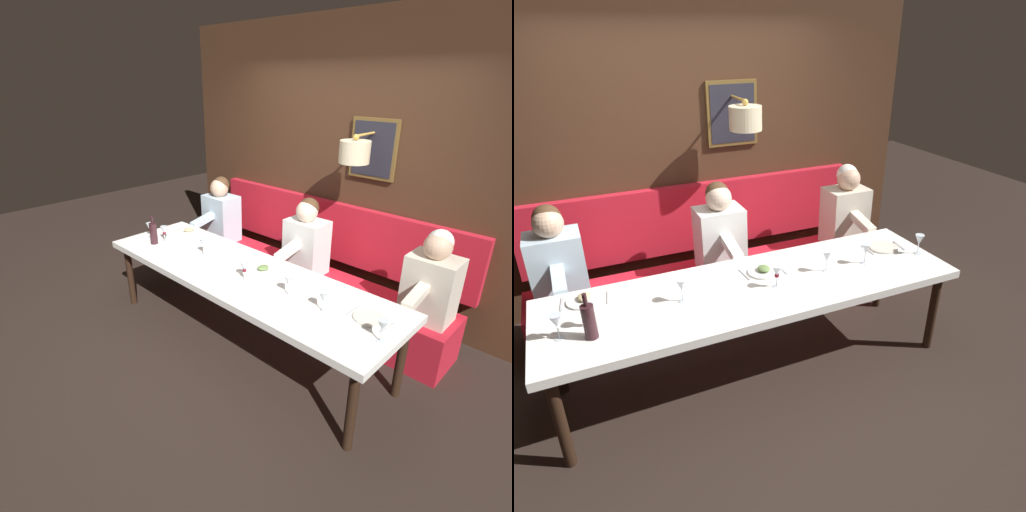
{
  "view_description": "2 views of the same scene",
  "coord_description": "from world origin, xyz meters",
  "views": [
    {
      "loc": [
        -2.2,
        -2.32,
        2.32
      ],
      "look_at": [
        0.05,
        -0.13,
        0.92
      ],
      "focal_mm": 28.2,
      "sensor_mm": 36.0,
      "label": 1
    },
    {
      "loc": [
        -2.66,
        1.12,
        2.4
      ],
      "look_at": [
        0.05,
        -0.13,
        0.92
      ],
      "focal_mm": 32.7,
      "sensor_mm": 36.0,
      "label": 2
    }
  ],
  "objects": [
    {
      "name": "diner_middle",
      "position": [
        0.88,
        1.27,
        0.82
      ],
      "size": [
        0.6,
        0.4,
        0.79
      ],
      "color": "silver",
      "rests_on": "banquette_bench"
    },
    {
      "name": "back_wall_panel",
      "position": [
        1.46,
        -0.01,
        1.36
      ],
      "size": [
        0.59,
        4.38,
        2.9
      ],
      "color": "#422819",
      "rests_on": "ground_plane"
    },
    {
      "name": "wine_glass_6",
      "position": [
        -0.1,
        1.3,
        0.86
      ],
      "size": [
        0.07,
        0.07,
        0.16
      ],
      "color": "silver",
      "rests_on": "dining_table"
    },
    {
      "name": "wine_bottle",
      "position": [
        -0.16,
        1.13,
        0.86
      ],
      "size": [
        0.08,
        0.08,
        0.3
      ],
      "color": "#33191E",
      "rests_on": "dining_table"
    },
    {
      "name": "wine_glass_4",
      "position": [
        -0.08,
        -0.13,
        0.86
      ],
      "size": [
        0.07,
        0.07,
        0.16
      ],
      "color": "silver",
      "rests_on": "dining_table"
    },
    {
      "name": "wine_glass_0",
      "position": [
        -0.08,
        -1.39,
        0.86
      ],
      "size": [
        0.07,
        0.07,
        0.16
      ],
      "color": "silver",
      "rests_on": "dining_table"
    },
    {
      "name": "wine_glass_1",
      "position": [
        0.01,
        0.53,
        0.86
      ],
      "size": [
        0.07,
        0.07,
        0.16
      ],
      "color": "silver",
      "rests_on": "dining_table"
    },
    {
      "name": "wine_glass_2",
      "position": [
        -0.03,
        -0.56,
        0.86
      ],
      "size": [
        0.07,
        0.07,
        0.16
      ],
      "color": "silver",
      "rests_on": "dining_table"
    },
    {
      "name": "place_setting_0",
      "position": [
        0.28,
        1.13,
        0.75
      ],
      "size": [
        0.24,
        0.32,
        0.05
      ],
      "color": "white",
      "rests_on": "dining_table"
    },
    {
      "name": "wine_glass_5",
      "position": [
        -0.05,
        1.11,
        0.86
      ],
      "size": [
        0.07,
        0.07,
        0.16
      ],
      "color": "silver",
      "rests_on": "dining_table"
    },
    {
      "name": "place_setting_1",
      "position": [
        0.12,
        -1.21,
        0.75
      ],
      "size": [
        0.24,
        0.32,
        0.01
      ],
      "color": "silver",
      "rests_on": "dining_table"
    },
    {
      "name": "place_setting_2",
      "position": [
        0.15,
        -0.13,
        0.75
      ],
      "size": [
        0.24,
        0.31,
        0.05
      ],
      "color": "white",
      "rests_on": "dining_table"
    },
    {
      "name": "dining_table",
      "position": [
        0.0,
        0.0,
        0.68
      ],
      "size": [
        0.9,
        2.98,
        0.74
      ],
      "color": "white",
      "rests_on": "ground_plane"
    },
    {
      "name": "ground_plane",
      "position": [
        0.0,
        0.0,
        0.0
      ],
      "size": [
        12.0,
        12.0,
        0.0
      ],
      "primitive_type": "plane",
      "color": "black"
    },
    {
      "name": "diner_nearest",
      "position": [
        0.88,
        -1.33,
        0.82
      ],
      "size": [
        0.6,
        0.4,
        0.79
      ],
      "color": "beige",
      "rests_on": "banquette_bench"
    },
    {
      "name": "diner_near",
      "position": [
        0.88,
        -0.04,
        0.82
      ],
      "size": [
        0.6,
        0.4,
        0.79
      ],
      "color": "white",
      "rests_on": "banquette_bench"
    },
    {
      "name": "banquette_bench",
      "position": [
        0.89,
        0.0,
        0.23
      ],
      "size": [
        0.52,
        3.18,
        0.45
      ],
      "primitive_type": "cube",
      "color": "red",
      "rests_on": "ground_plane"
    },
    {
      "name": "wine_glass_3",
      "position": [
        -0.04,
        -0.9,
        0.86
      ],
      "size": [
        0.07,
        0.07,
        0.16
      ],
      "color": "silver",
      "rests_on": "dining_table"
    }
  ]
}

